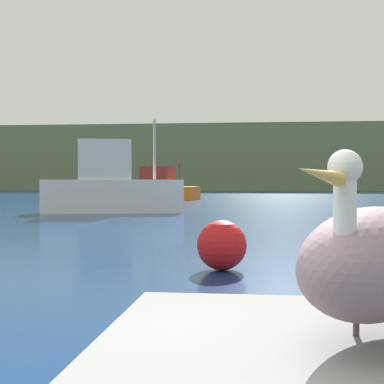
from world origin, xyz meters
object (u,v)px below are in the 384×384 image
(fishing_boat_white, at_px, (111,186))
(mooring_buoy, at_px, (222,245))
(fishing_boat_orange, at_px, (147,189))
(pelican, at_px, (374,261))

(fishing_boat_white, xyz_separation_m, mooring_buoy, (5.79, -15.46, -0.76))
(fishing_boat_orange, xyz_separation_m, mooring_buoy, (7.67, -32.88, -0.38))
(fishing_boat_white, relative_size, mooring_buoy, 7.92)
(pelican, distance_m, fishing_boat_orange, 40.23)
(fishing_boat_white, distance_m, mooring_buoy, 16.53)
(pelican, bearing_deg, fishing_boat_orange, -141.11)
(pelican, bearing_deg, mooring_buoy, -143.79)
(fishing_boat_orange, relative_size, fishing_boat_white, 1.34)
(fishing_boat_white, height_order, mooring_buoy, fishing_boat_white)
(pelican, distance_m, mooring_buoy, 6.50)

